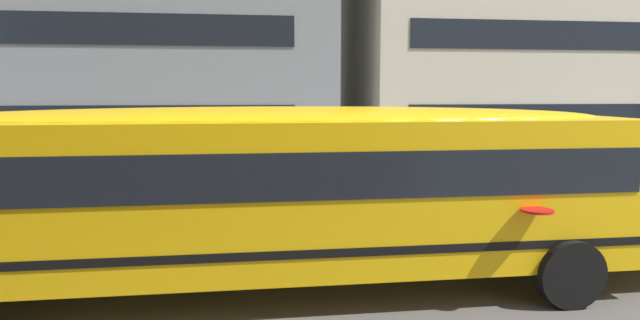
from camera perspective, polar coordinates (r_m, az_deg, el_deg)
The scene contains 6 objects.
ground_plane at distance 9.95m, azimuth 0.42°, elevation -9.67°, with size 400.00×400.00×0.00m, color #54514F.
sidewalk_far at distance 18.13m, azimuth -3.15°, elevation -1.89°, with size 120.00×3.00×0.01m, color gray.
lane_centreline at distance 9.95m, azimuth 0.42°, elevation -9.66°, with size 110.00×0.16×0.01m, color silver.
school_bus at distance 7.64m, azimuth -3.30°, elevation -2.45°, with size 12.16×2.88×2.72m.
parked_car_beige_end_of_row at distance 16.47m, azimuth -28.87°, elevation -0.79°, with size 3.96×2.00×1.64m.
parked_car_black_by_lamppost at distance 17.82m, azimuth 25.07°, elevation -0.01°, with size 3.97×2.02×1.64m.
Camera 1 is at (-1.28, -9.43, 2.91)m, focal length 29.37 mm.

